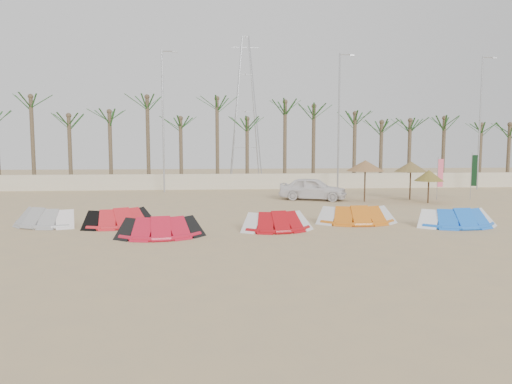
{
  "coord_description": "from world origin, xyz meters",
  "views": [
    {
      "loc": [
        -2.06,
        -16.4,
        3.48
      ],
      "look_at": [
        0.0,
        6.0,
        1.3
      ],
      "focal_mm": 32.0,
      "sensor_mm": 36.0,
      "label": 1
    }
  ],
  "objects": [
    {
      "name": "flag_pink",
      "position": [
        13.1,
        12.99,
        1.72
      ],
      "size": [
        0.45,
        0.09,
        2.9
      ],
      "color": "#A5A8AD",
      "rests_on": "ground"
    },
    {
      "name": "kite_orange",
      "position": [
        4.49,
        4.19,
        0.42
      ],
      "size": [
        3.56,
        1.56,
        0.9
      ],
      "color": "orange",
      "rests_on": "ground"
    },
    {
      "name": "ground",
      "position": [
        0.0,
        0.0,
        0.0
      ],
      "size": [
        120.0,
        120.0,
        0.0
      ],
      "primitive_type": "plane",
      "color": "tan",
      "rests_on": "ground"
    },
    {
      "name": "parasol_mid",
      "position": [
        11.45,
        11.2,
        1.74
      ],
      "size": [
        1.8,
        1.8,
        2.09
      ],
      "color": "#4C331E",
      "rests_on": "ground"
    },
    {
      "name": "kite_red_right",
      "position": [
        0.58,
        2.64,
        0.42
      ],
      "size": [
        3.16,
        1.93,
        0.9
      ],
      "color": "#AE0D14",
      "rests_on": "ground"
    },
    {
      "name": "parasol_right",
      "position": [
        11.09,
        13.1,
        2.23
      ],
      "size": [
        2.15,
        2.15,
        2.59
      ],
      "color": "#4C331E",
      "rests_on": "ground"
    },
    {
      "name": "lamp_c",
      "position": [
        8.04,
        20.0,
        5.77
      ],
      "size": [
        1.25,
        0.14,
        11.0
      ],
      "color": "#A5A8AD",
      "rests_on": "ground"
    },
    {
      "name": "boundary_wall",
      "position": [
        0.0,
        22.0,
        0.65
      ],
      "size": [
        60.0,
        0.3,
        1.3
      ],
      "primitive_type": "cube",
      "color": "beige",
      "rests_on": "ground"
    },
    {
      "name": "parasol_left",
      "position": [
        7.67,
        12.28,
        2.33
      ],
      "size": [
        2.44,
        2.44,
        2.69
      ],
      "color": "#4C331E",
      "rests_on": "ground"
    },
    {
      "name": "kite_red_left",
      "position": [
        -6.2,
        4.24,
        0.42
      ],
      "size": [
        3.58,
        2.63,
        0.9
      ],
      "color": "red",
      "rests_on": "ground"
    },
    {
      "name": "palm_line",
      "position": [
        0.67,
        23.5,
        6.44
      ],
      "size": [
        52.0,
        4.0,
        7.7
      ],
      "color": "brown",
      "rests_on": "ground"
    },
    {
      "name": "pylon",
      "position": [
        1.0,
        28.0,
        0.0
      ],
      "size": [
        3.0,
        3.0,
        14.0
      ],
      "primitive_type": null,
      "color": "#A5A8AD",
      "rests_on": "ground"
    },
    {
      "name": "kite_red_mid",
      "position": [
        -4.16,
        1.64,
        0.42
      ],
      "size": [
        3.42,
        1.92,
        0.9
      ],
      "color": "red",
      "rests_on": "ground"
    },
    {
      "name": "flag_green",
      "position": [
        15.19,
        12.5,
        1.89
      ],
      "size": [
        0.45,
        0.06,
        3.18
      ],
      "color": "#A5A8AD",
      "rests_on": "ground"
    },
    {
      "name": "lamp_b",
      "position": [
        -5.96,
        20.0,
        5.77
      ],
      "size": [
        1.25,
        0.14,
        11.0
      ],
      "color": "#A5A8AD",
      "rests_on": "ground"
    },
    {
      "name": "kite_blue",
      "position": [
        8.65,
        2.92,
        0.42
      ],
      "size": [
        3.6,
        1.71,
        0.9
      ],
      "color": "blue",
      "rests_on": "ground"
    },
    {
      "name": "car",
      "position": [
        4.53,
        13.55,
        0.76
      ],
      "size": [
        4.8,
        3.4,
        1.52
      ],
      "primitive_type": "imported",
      "rotation": [
        0.0,
        0.0,
        1.17
      ],
      "color": "white",
      "rests_on": "ground"
    },
    {
      "name": "kite_grey",
      "position": [
        -9.68,
        4.73,
        0.42
      ],
      "size": [
        3.72,
        2.7,
        0.9
      ],
      "color": "#989898",
      "rests_on": "ground"
    },
    {
      "name": "lamp_d",
      "position": [
        20.04,
        20.0,
        5.77
      ],
      "size": [
        1.25,
        0.14,
        11.0
      ],
      "color": "#A5A8AD",
      "rests_on": "ground"
    }
  ]
}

